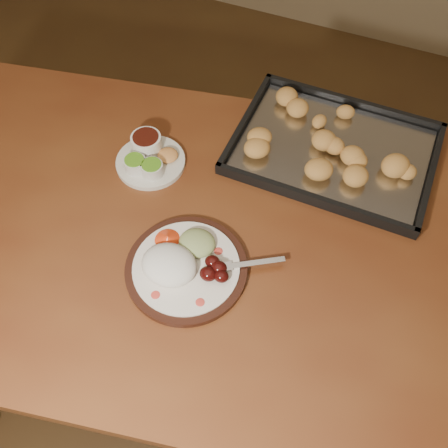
% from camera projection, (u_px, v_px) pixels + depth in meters
% --- Properties ---
extents(ground, '(4.00, 4.00, 0.00)m').
position_uv_depth(ground, '(142.00, 340.00, 1.77)').
color(ground, '#50381B').
rests_on(ground, ground).
extents(dining_table, '(1.64, 1.16, 0.75)m').
position_uv_depth(dining_table, '(216.00, 255.00, 1.21)').
color(dining_table, brown).
rests_on(dining_table, ground).
extents(dinner_plate, '(0.32, 0.26, 0.06)m').
position_uv_depth(dinner_plate, '(183.00, 265.00, 1.06)').
color(dinner_plate, black).
rests_on(dinner_plate, dining_table).
extents(condiment_saucer, '(0.17, 0.17, 0.06)m').
position_uv_depth(condiment_saucer, '(149.00, 157.00, 1.22)').
color(condiment_saucer, silver).
rests_on(condiment_saucer, dining_table).
extents(baking_tray, '(0.49, 0.37, 0.05)m').
position_uv_depth(baking_tray, '(334.00, 148.00, 1.25)').
color(baking_tray, black).
rests_on(baking_tray, dining_table).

